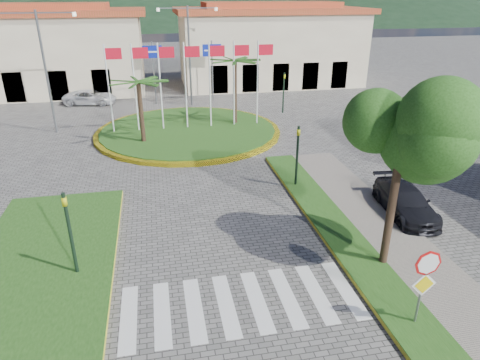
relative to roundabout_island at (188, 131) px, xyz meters
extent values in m
cube|color=gray|center=(6.00, -20.00, -0.10)|extent=(4.00, 28.00, 0.15)
cube|color=#1E4914|center=(4.80, -20.00, -0.09)|extent=(1.60, 28.00, 0.18)
cube|color=#1E4914|center=(-6.50, -16.00, -0.09)|extent=(5.00, 14.00, 0.18)
cube|color=silver|center=(0.00, -18.00, -0.17)|extent=(8.00, 3.00, 0.01)
cylinder|color=yellow|center=(0.00, 0.00, -0.06)|extent=(12.70, 12.70, 0.24)
cylinder|color=#1E4914|center=(0.00, 0.00, -0.03)|extent=(12.00, 12.00, 0.30)
cylinder|color=black|center=(-3.00, -2.00, 1.85)|extent=(0.28, 0.28, 4.05)
cylinder|color=black|center=(3.50, 1.00, 2.16)|extent=(0.28, 0.28, 4.68)
cylinder|color=silver|center=(-5.00, 0.50, 2.82)|extent=(0.10, 0.10, 6.00)
cube|color=red|center=(-4.45, 0.50, 5.22)|extent=(1.00, 0.03, 0.70)
cylinder|color=silver|center=(-3.34, 0.50, 2.82)|extent=(0.10, 0.10, 6.00)
cube|color=red|center=(-2.79, 0.50, 5.22)|extent=(1.00, 0.03, 0.70)
cylinder|color=silver|center=(-1.67, 0.50, 2.82)|extent=(0.10, 0.10, 6.00)
cube|color=red|center=(-1.12, 0.50, 5.22)|extent=(1.00, 0.03, 0.70)
cylinder|color=silver|center=(0.00, 0.50, 2.82)|extent=(0.10, 0.10, 6.00)
cube|color=red|center=(0.55, 0.50, 5.22)|extent=(1.00, 0.03, 0.70)
cylinder|color=silver|center=(1.66, 0.50, 2.82)|extent=(0.10, 0.10, 6.00)
cube|color=red|center=(2.21, 0.50, 5.22)|extent=(1.00, 0.03, 0.70)
cylinder|color=silver|center=(3.33, 0.50, 2.82)|extent=(0.10, 0.10, 6.00)
cube|color=red|center=(3.88, 0.50, 5.22)|extent=(1.00, 0.03, 0.70)
cylinder|color=silver|center=(5.00, 0.50, 2.82)|extent=(0.10, 0.10, 6.00)
cube|color=red|center=(5.55, 0.50, 5.22)|extent=(1.00, 0.03, 0.70)
cylinder|color=slate|center=(4.90, -20.00, 1.07)|extent=(0.07, 0.07, 2.50)
cylinder|color=red|center=(4.90, -20.05, 2.07)|extent=(0.80, 0.03, 0.80)
cube|color=yellow|center=(4.90, -20.06, 1.37)|extent=(0.78, 0.03, 0.78)
cylinder|color=black|center=(5.50, -17.00, 2.02)|extent=(0.28, 0.28, 4.40)
ellipsoid|color=#1C4512|center=(5.50, -17.00, 5.02)|extent=(3.60, 3.60, 3.20)
cylinder|color=black|center=(-5.20, -15.50, 1.42)|extent=(0.12, 0.12, 3.20)
imported|color=#C0C112|center=(-5.20, -15.50, 2.42)|extent=(0.15, 0.18, 0.90)
cylinder|color=black|center=(4.50, -10.00, 1.42)|extent=(0.12, 0.12, 3.20)
imported|color=#C0C112|center=(4.50, -10.00, 2.42)|extent=(0.15, 0.18, 0.90)
cylinder|color=black|center=(8.00, 4.00, 1.42)|extent=(0.12, 0.12, 3.20)
imported|color=#C0C112|center=(8.00, 4.00, 2.42)|extent=(0.18, 0.15, 0.90)
cylinder|color=slate|center=(-2.00, 9.00, 2.42)|extent=(0.12, 0.12, 5.20)
cube|color=#0F20A4|center=(-2.00, 8.94, 4.22)|extent=(1.60, 0.05, 1.00)
cylinder|color=slate|center=(3.00, 9.00, 2.42)|extent=(0.12, 0.12, 5.20)
cube|color=#0F20A4|center=(3.00, 8.94, 4.22)|extent=(1.60, 0.05, 1.00)
cylinder|color=slate|center=(1.00, 8.00, 3.82)|extent=(0.16, 0.16, 8.00)
cube|color=slate|center=(-0.20, 8.00, 7.62)|extent=(2.40, 0.08, 0.08)
cube|color=slate|center=(2.20, 8.00, 7.62)|extent=(2.40, 0.08, 0.08)
cylinder|color=slate|center=(-9.00, 2.00, 3.82)|extent=(0.16, 0.16, 8.00)
cube|color=slate|center=(-10.20, 2.00, 7.62)|extent=(2.40, 0.08, 0.08)
cube|color=slate|center=(-7.80, 2.00, 7.62)|extent=(2.40, 0.08, 0.08)
cube|color=beige|center=(-14.00, 16.00, 3.32)|extent=(22.00, 9.00, 7.00)
cube|color=#A4471F|center=(-14.00, 16.00, 7.07)|extent=(23.32, 9.54, 0.50)
cube|color=#A4471F|center=(-14.00, 16.00, 7.57)|extent=(16.50, 4.95, 0.60)
cube|color=beige|center=(10.00, 16.00, 3.32)|extent=(18.00, 9.00, 7.00)
cube|color=#A4471F|center=(10.00, 16.00, 7.07)|extent=(19.08, 9.54, 0.50)
cube|color=#A4471F|center=(10.00, 16.00, 7.57)|extent=(13.50, 4.95, 0.60)
imported|color=silver|center=(-7.60, 9.93, 0.44)|extent=(4.69, 2.74, 1.22)
imported|color=black|center=(-5.01, 13.45, 0.43)|extent=(3.58, 1.53, 1.20)
imported|color=black|center=(9.46, 14.43, 0.44)|extent=(3.76, 1.33, 1.24)
imported|color=black|center=(8.31, -13.64, 0.45)|extent=(2.22, 4.46, 1.24)
camera|label=1|loc=(-2.08, -28.60, 8.92)|focal=32.00mm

